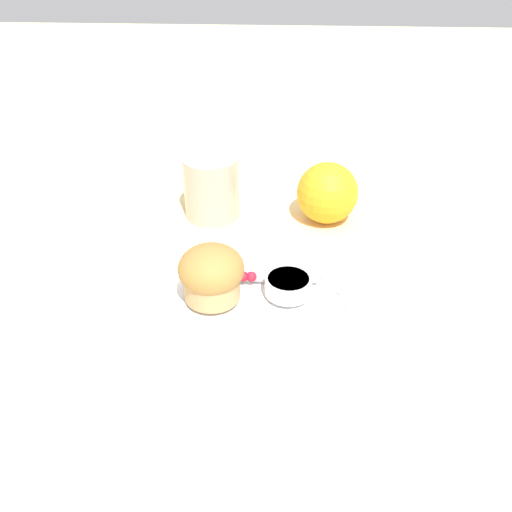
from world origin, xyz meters
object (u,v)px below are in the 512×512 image
object	(u,v)px
muffin	(211,274)
juice_glass	(212,187)
orange_fruit	(327,193)
butter_knife	(255,277)

from	to	relation	value
muffin	juice_glass	xyz separation A→B (m)	(-0.03, 0.22, -0.01)
muffin	orange_fruit	bearing A→B (deg)	56.88
juice_glass	muffin	bearing A→B (deg)	-83.40
butter_knife	juice_glass	distance (m)	0.20
orange_fruit	muffin	bearing A→B (deg)	-123.12
muffin	orange_fruit	xyz separation A→B (m)	(0.14, 0.21, -0.01)
muffin	orange_fruit	size ratio (longest dim) A/B	0.84
muffin	butter_knife	bearing A→B (deg)	38.86
butter_knife	juice_glass	xyz separation A→B (m)	(-0.07, 0.18, 0.02)
orange_fruit	juice_glass	xyz separation A→B (m)	(-0.16, 0.01, 0.00)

